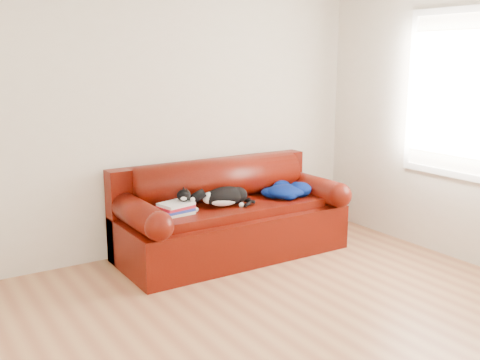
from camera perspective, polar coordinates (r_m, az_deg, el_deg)
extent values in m
plane|color=#9A5D3D|center=(3.92, 3.88, -15.27)|extent=(4.50, 4.50, 0.00)
cube|color=beige|center=(5.24, -9.03, 6.53)|extent=(4.50, 0.02, 2.60)
cube|color=white|center=(5.31, 22.12, 8.03)|extent=(0.01, 1.10, 1.30)
cube|color=white|center=(5.31, 22.12, 8.03)|extent=(0.03, 1.30, 1.50)
cube|color=#390402|center=(5.28, -0.88, -5.38)|extent=(2.10, 0.90, 0.42)
cube|color=#390402|center=(5.17, -0.60, -2.98)|extent=(1.66, 0.62, 0.10)
cylinder|color=black|center=(4.66, -8.63, -10.39)|extent=(0.06, 0.06, 0.05)
cylinder|color=black|center=(5.62, 9.08, -6.42)|extent=(0.06, 0.06, 0.05)
cylinder|color=black|center=(5.24, -11.59, -7.93)|extent=(0.06, 0.06, 0.05)
cylinder|color=black|center=(6.10, 4.97, -4.80)|extent=(0.06, 0.06, 0.05)
cube|color=#390402|center=(5.52, -2.85, -2.28)|extent=(2.10, 0.18, 0.85)
cylinder|color=#390402|center=(5.37, -2.29, 0.10)|extent=(1.70, 0.40, 0.40)
cylinder|color=#390402|center=(4.79, -10.43, -3.33)|extent=(0.24, 0.88, 0.24)
sphere|color=#390402|center=(4.40, -8.25, -4.66)|extent=(0.24, 0.24, 0.24)
cylinder|color=#390402|center=(5.72, 7.07, -0.66)|extent=(0.24, 0.88, 0.24)
sphere|color=#390402|center=(5.40, 10.04, -1.54)|extent=(0.24, 0.24, 0.24)
cube|color=beige|center=(4.86, -6.59, -3.30)|extent=(0.31, 0.25, 0.02)
cube|color=white|center=(4.86, -6.59, -3.30)|extent=(0.30, 0.23, 0.02)
cube|color=navy|center=(4.86, -6.60, -3.01)|extent=(0.31, 0.25, 0.02)
cube|color=white|center=(4.86, -6.60, -3.01)|extent=(0.30, 0.24, 0.02)
cube|color=#B41424|center=(4.85, -6.60, -2.73)|extent=(0.31, 0.26, 0.02)
cube|color=white|center=(4.85, -6.60, -2.73)|extent=(0.30, 0.25, 0.02)
cube|color=silver|center=(4.84, -6.61, -2.44)|extent=(0.31, 0.26, 0.02)
cube|color=white|center=(4.84, -6.61, -2.44)|extent=(0.30, 0.25, 0.02)
ellipsoid|color=black|center=(5.08, -1.51, -1.67)|extent=(0.46, 0.31, 0.17)
ellipsoid|color=silver|center=(5.04, -1.51, -2.17)|extent=(0.31, 0.19, 0.11)
ellipsoid|color=silver|center=(5.01, -3.18, -1.85)|extent=(0.14, 0.13, 0.11)
ellipsoid|color=black|center=(5.14, -0.20, -1.66)|extent=(0.20, 0.20, 0.15)
ellipsoid|color=black|center=(4.99, -4.48, -1.32)|extent=(0.14, 0.14, 0.11)
ellipsoid|color=silver|center=(4.95, -4.47, -1.58)|extent=(0.07, 0.06, 0.04)
sphere|color=#BF7272|center=(4.94, -4.58, -1.59)|extent=(0.01, 0.01, 0.01)
cone|color=black|center=(4.95, -4.24, -0.82)|extent=(0.05, 0.05, 0.05)
cone|color=black|center=(5.01, -4.43, -0.68)|extent=(0.05, 0.05, 0.05)
cylinder|color=black|center=(5.16, 0.86, -2.14)|extent=(0.07, 0.15, 0.04)
sphere|color=silver|center=(5.00, -3.50, -2.72)|extent=(0.04, 0.04, 0.04)
sphere|color=silver|center=(5.05, 0.15, -2.54)|extent=(0.04, 0.04, 0.04)
ellipsoid|color=#020847|center=(5.41, 4.68, -1.09)|extent=(0.39, 0.35, 0.13)
ellipsoid|color=#020847|center=(5.46, 6.11, -0.91)|extent=(0.24, 0.21, 0.15)
ellipsoid|color=#020847|center=(5.41, 3.44, -1.25)|extent=(0.24, 0.27, 0.10)
ellipsoid|color=#020847|center=(5.52, 4.26, -0.72)|extent=(0.20, 0.16, 0.15)
ellipsoid|color=#020847|center=(5.32, 4.99, -1.52)|extent=(0.15, 0.16, 0.09)
ellipsoid|color=silver|center=(5.40, 5.69, -0.95)|extent=(0.17, 0.06, 0.04)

